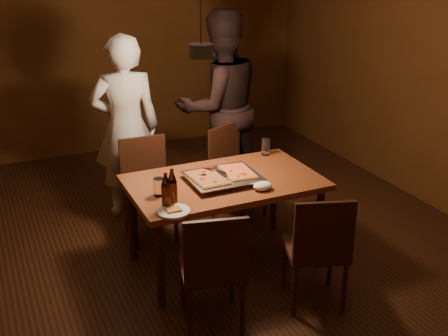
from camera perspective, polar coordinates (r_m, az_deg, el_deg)
name	(u,v)px	position (r m, az deg, el deg)	size (l,w,h in m)	color
room_shell	(202,97)	(4.28, -2.28, 7.20)	(6.00, 6.00, 6.00)	#381C0F
dining_table	(224,188)	(4.45, 0.00, -2.08)	(1.50, 0.90, 0.75)	brown
chair_far_left	(147,178)	(5.04, -7.87, -1.06)	(0.44, 0.44, 0.49)	#38190F
chair_far_right	(232,164)	(5.33, 0.87, 0.45)	(0.55, 0.55, 0.49)	#38190F
chair_near_left	(214,261)	(3.74, -1.07, -9.45)	(0.51, 0.51, 0.49)	#38190F
chair_near_right	(319,242)	(4.02, 9.63, -7.41)	(0.53, 0.53, 0.49)	#38190F
pizza_tray	(223,178)	(4.38, -0.09, -1.06)	(0.55, 0.45, 0.05)	silver
pizza_meat	(207,178)	(4.31, -1.70, -1.00)	(0.23, 0.37, 0.02)	maroon
pizza_cheese	(238,172)	(4.43, 1.42, -0.36)	(0.22, 0.34, 0.02)	gold
spatula	(220,173)	(4.38, -0.36, -0.51)	(0.09, 0.24, 0.04)	silver
beer_bottle_a	(166,190)	(3.94, -5.91, -2.27)	(0.07, 0.07, 0.26)	black
beer_bottle_b	(172,187)	(3.98, -5.28, -1.91)	(0.07, 0.07, 0.26)	black
water_glass_left	(159,187)	(4.15, -6.62, -1.92)	(0.08, 0.08, 0.13)	silver
water_glass_right	(266,147)	(4.93, 4.25, 2.14)	(0.07, 0.07, 0.15)	silver
plate_slice	(173,211)	(3.91, -5.16, -4.38)	(0.23, 0.23, 0.03)	white
napkin	(263,186)	(4.24, 3.94, -1.83)	(0.15, 0.11, 0.06)	white
diner_white	(126,128)	(5.35, -9.92, 4.07)	(0.64, 0.42, 1.75)	silver
diner_dark	(220,107)	(5.64, -0.44, 6.22)	(0.93, 0.73, 1.92)	black
pendant_lamp	(201,49)	(4.20, -2.35, 11.97)	(0.18, 0.18, 1.10)	black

